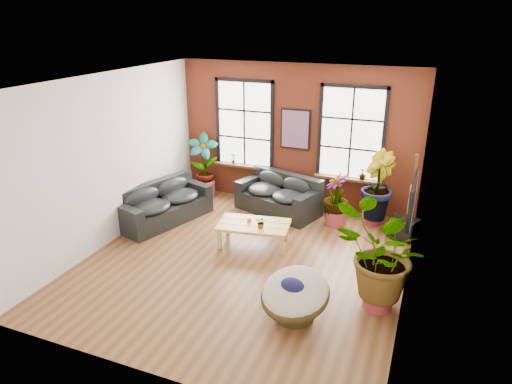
% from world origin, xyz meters
% --- Properties ---
extents(room, '(6.04, 6.54, 3.54)m').
position_xyz_m(room, '(0.00, 0.15, 1.75)').
color(room, brown).
rests_on(room, ground).
extents(sofa_back, '(2.21, 1.55, 0.92)m').
position_xyz_m(sofa_back, '(-0.17, 2.59, 0.42)').
color(sofa_back, black).
rests_on(sofa_back, ground).
extents(sofa_left, '(1.59, 2.45, 0.90)m').
position_xyz_m(sofa_left, '(-2.54, 1.08, 0.41)').
color(sofa_left, black).
rests_on(sofa_left, ground).
extents(coffee_table, '(1.59, 1.07, 0.57)m').
position_xyz_m(coffee_table, '(-0.11, 0.75, 0.42)').
color(coffee_table, '#DABB4E').
rests_on(coffee_table, ground).
extents(papasan_chair, '(1.38, 1.39, 0.83)m').
position_xyz_m(papasan_chair, '(1.43, -1.35, 0.43)').
color(papasan_chair, '#3E3316').
rests_on(papasan_chair, ground).
extents(poster, '(0.74, 0.06, 0.98)m').
position_xyz_m(poster, '(0.00, 3.18, 1.95)').
color(poster, black).
rests_on(poster, room).
extents(tv_wall_unit, '(0.13, 1.86, 1.20)m').
position_xyz_m(tv_wall_unit, '(2.93, 0.60, 1.54)').
color(tv_wall_unit, black).
rests_on(tv_wall_unit, room).
extents(media_box, '(0.68, 0.63, 0.45)m').
position_xyz_m(media_box, '(2.80, 2.22, 0.23)').
color(media_box, black).
rests_on(media_box, ground).
extents(pot_back_left, '(0.63, 0.63, 0.41)m').
position_xyz_m(pot_back_left, '(-2.37, 2.85, 0.20)').
color(pot_back_left, '#A5363E').
rests_on(pot_back_left, ground).
extents(pot_back_right, '(0.49, 0.49, 0.35)m').
position_xyz_m(pot_back_right, '(2.06, 2.78, 0.17)').
color(pot_back_right, '#A5363E').
rests_on(pot_back_right, ground).
extents(pot_right_wall, '(0.50, 0.50, 0.36)m').
position_xyz_m(pot_right_wall, '(2.64, -0.57, 0.18)').
color(pot_right_wall, '#A5363E').
rests_on(pot_right_wall, ground).
extents(pot_mid, '(0.57, 0.57, 0.34)m').
position_xyz_m(pot_mid, '(1.28, 2.33, 0.17)').
color(pot_mid, '#A5363E').
rests_on(pot_mid, ground).
extents(floor_plant_back_left, '(0.94, 0.78, 1.53)m').
position_xyz_m(floor_plant_back_left, '(-2.40, 2.88, 0.92)').
color(floor_plant_back_left, '#113A0F').
rests_on(floor_plant_back_left, ground).
extents(floor_plant_back_right, '(0.97, 1.06, 1.57)m').
position_xyz_m(floor_plant_back_right, '(2.08, 2.75, 0.94)').
color(floor_plant_back_right, '#113A0F').
rests_on(floor_plant_back_right, ground).
extents(floor_plant_right_wall, '(1.88, 1.85, 1.58)m').
position_xyz_m(floor_plant_right_wall, '(2.60, -0.56, 0.95)').
color(floor_plant_right_wall, '#113A0F').
rests_on(floor_plant_right_wall, ground).
extents(floor_plant_mid, '(0.82, 0.82, 1.08)m').
position_xyz_m(floor_plant_mid, '(1.26, 2.36, 0.68)').
color(floor_plant_mid, '#113A0F').
rests_on(floor_plant_mid, ground).
extents(table_plant, '(0.25, 0.23, 0.25)m').
position_xyz_m(table_plant, '(0.11, 0.61, 0.60)').
color(table_plant, '#113A0F').
rests_on(table_plant, coffee_table).
extents(sill_plant_left, '(0.17, 0.17, 0.27)m').
position_xyz_m(sill_plant_left, '(-1.65, 3.13, 1.04)').
color(sill_plant_left, '#113A0F').
rests_on(sill_plant_left, room).
extents(sill_plant_right, '(0.19, 0.19, 0.27)m').
position_xyz_m(sill_plant_right, '(1.70, 3.13, 1.04)').
color(sill_plant_right, '#113A0F').
rests_on(sill_plant_right, room).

